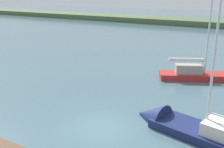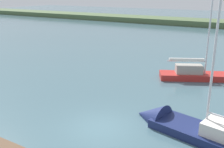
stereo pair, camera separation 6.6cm
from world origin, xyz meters
TOP-DOWN VIEW (x-y plane):
  - ground_plane at (0.00, 0.00)m, footprint 200.00×200.00m
  - sailboat_mid_channel at (-4.24, -2.00)m, footprint 7.93×3.43m
  - sailboat_near_dock at (-2.93, -11.66)m, footprint 7.13×4.72m

SIDE VIEW (x-z plane):
  - ground_plane at x=0.00m, z-range 0.00..0.00m
  - sailboat_near_dock at x=-2.93m, z-range -4.36..4.72m
  - sailboat_mid_channel at x=-4.24m, z-range -3.97..4.34m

